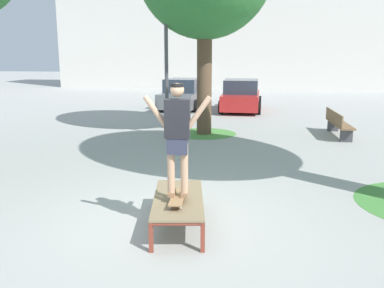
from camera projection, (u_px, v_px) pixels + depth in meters
ground_plane at (173, 220)px, 6.88m from camera, size 120.00×120.00×0.00m
building_facade at (283, 11)px, 33.38m from camera, size 36.26×4.00×12.08m
skate_box at (178, 200)px, 6.56m from camera, size 1.04×1.99×0.46m
skateboard at (178, 198)px, 6.32m from camera, size 0.24×0.81×0.09m
skater at (177, 132)px, 6.12m from camera, size 1.00×0.30×1.69m
grass_patch_mid_back at (204, 133)px, 14.44m from camera, size 2.22×2.22×0.01m
car_grey at (184, 95)px, 21.07m from camera, size 2.21×4.34×1.50m
car_red at (241, 96)px, 20.31m from camera, size 1.99×4.24×1.50m
park_bench at (338, 123)px, 13.87m from camera, size 0.51×2.41×0.83m
light_post at (166, 16)px, 13.22m from camera, size 0.36×0.36×5.83m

